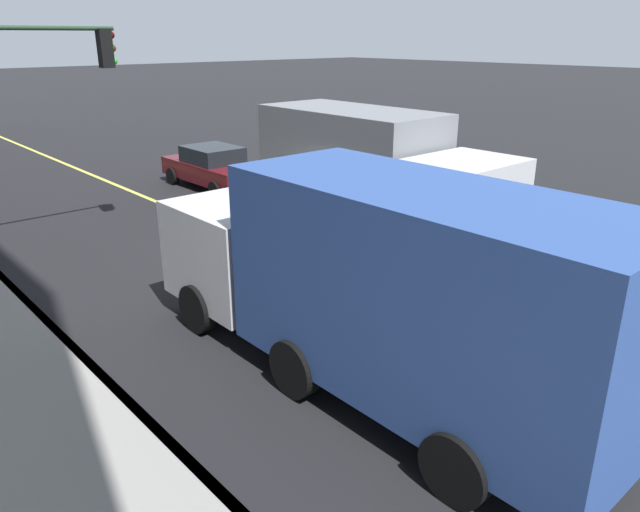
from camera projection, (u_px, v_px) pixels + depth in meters
name	position (u px, v px, depth m)	size (l,w,h in m)	color
ground	(287.00, 256.00, 14.58)	(200.00, 200.00, 0.00)	black
curb_edge	(46.00, 324.00, 11.02)	(80.00, 0.16, 0.15)	slate
lane_stripe_center	(287.00, 256.00, 14.58)	(80.00, 0.16, 0.01)	#D8CC4C
car_maroon	(213.00, 167.00, 20.91)	(4.34, 1.88, 1.45)	#591116
truck_blue	(377.00, 282.00, 8.65)	(8.27, 2.43, 3.26)	silver
truck_gray	(373.00, 169.00, 15.98)	(7.46, 2.60, 3.21)	silver
traffic_light_mast	(16.00, 95.00, 13.41)	(0.28, 4.12, 5.52)	#1E3823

